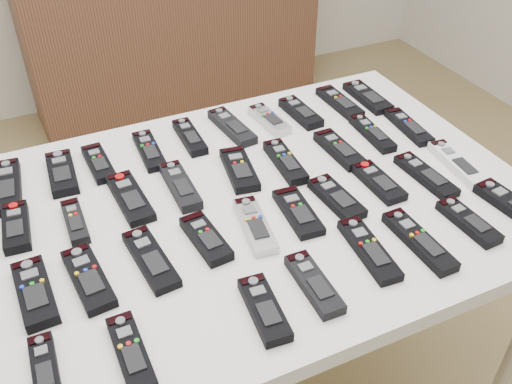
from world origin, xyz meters
name	(u,v)px	position (x,y,z in m)	size (l,w,h in m)	color
ground	(264,360)	(0.00, 0.00, 0.00)	(4.00, 4.00, 0.00)	olive
table	(256,218)	(-0.08, -0.10, 0.72)	(1.25, 0.88, 0.78)	white
sideboard	(176,38)	(0.33, 1.78, 0.38)	(1.52, 0.38, 0.76)	#48291C
remote_0	(8,187)	(-0.59, 0.17, 0.79)	(0.06, 0.20, 0.02)	black
remote_1	(62,173)	(-0.46, 0.17, 0.79)	(0.06, 0.17, 0.02)	black
remote_2	(99,163)	(-0.37, 0.18, 0.79)	(0.05, 0.16, 0.02)	black
remote_3	(149,151)	(-0.25, 0.18, 0.79)	(0.05, 0.17, 0.02)	black
remote_4	(190,137)	(-0.13, 0.20, 0.79)	(0.05, 0.17, 0.02)	black
remote_5	(232,127)	(-0.01, 0.19, 0.79)	(0.05, 0.19, 0.02)	black
remote_6	(269,120)	(0.10, 0.18, 0.79)	(0.05, 0.15, 0.02)	#B7B7BC
remote_7	(301,113)	(0.19, 0.18, 0.79)	(0.05, 0.16, 0.02)	black
remote_8	(339,102)	(0.32, 0.19, 0.79)	(0.05, 0.18, 0.02)	black
remote_9	(368,97)	(0.41, 0.18, 0.79)	(0.06, 0.18, 0.02)	black
remote_10	(16,227)	(-0.59, 0.01, 0.79)	(0.05, 0.15, 0.02)	black
remote_11	(75,222)	(-0.47, -0.02, 0.79)	(0.04, 0.14, 0.02)	black
remote_12	(130,198)	(-0.34, 0.01, 0.79)	(0.06, 0.19, 0.02)	black
remote_13	(180,186)	(-0.22, 0.00, 0.79)	(0.05, 0.18, 0.02)	black
remote_14	(239,169)	(-0.07, 0.01, 0.79)	(0.06, 0.17, 0.02)	black
remote_15	(285,162)	(0.04, -0.01, 0.79)	(0.05, 0.18, 0.02)	black
remote_16	(339,149)	(0.19, -0.02, 0.79)	(0.05, 0.17, 0.02)	black
remote_17	(372,133)	(0.31, 0.01, 0.79)	(0.04, 0.17, 0.02)	black
remote_18	(409,127)	(0.42, 0.00, 0.79)	(0.05, 0.18, 0.02)	black
remote_19	(35,293)	(-0.58, -0.20, 0.79)	(0.06, 0.17, 0.02)	black
remote_20	(88,278)	(-0.48, -0.20, 0.79)	(0.06, 0.18, 0.02)	black
remote_21	(151,259)	(-0.35, -0.20, 0.79)	(0.06, 0.18, 0.02)	black
remote_22	(206,238)	(-0.23, -0.19, 0.79)	(0.05, 0.15, 0.02)	black
remote_23	(255,225)	(-0.12, -0.19, 0.79)	(0.05, 0.18, 0.02)	#B7B7BC
remote_24	(298,212)	(-0.02, -0.19, 0.79)	(0.06, 0.16, 0.02)	black
remote_25	(337,198)	(0.08, -0.19, 0.79)	(0.06, 0.16, 0.02)	black
remote_26	(378,182)	(0.20, -0.18, 0.79)	(0.06, 0.15, 0.02)	black
remote_27	(426,175)	(0.32, -0.20, 0.79)	(0.05, 0.18, 0.02)	black
remote_28	(457,164)	(0.42, -0.20, 0.79)	(0.05, 0.19, 0.02)	silver
remote_29	(45,369)	(-0.59, -0.38, 0.79)	(0.04, 0.14, 0.02)	black
remote_30	(131,352)	(-0.45, -0.40, 0.79)	(0.05, 0.16, 0.02)	black
remote_31	(264,309)	(-0.21, -0.41, 0.79)	(0.05, 0.15, 0.02)	black
remote_32	(314,284)	(-0.09, -0.40, 0.79)	(0.05, 0.16, 0.02)	black
remote_33	(369,250)	(0.06, -0.36, 0.79)	(0.05, 0.19, 0.02)	black
remote_34	(419,241)	(0.16, -0.38, 0.79)	(0.05, 0.19, 0.02)	black
remote_35	(469,222)	(0.30, -0.38, 0.79)	(0.05, 0.15, 0.02)	black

